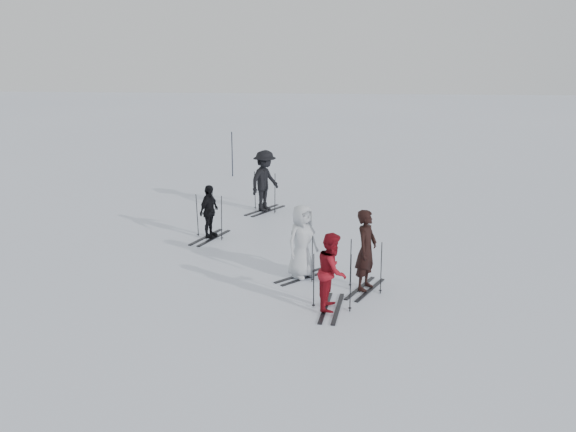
% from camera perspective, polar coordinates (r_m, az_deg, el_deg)
% --- Properties ---
extents(ground, '(120.00, 120.00, 0.00)m').
position_cam_1_polar(ground, '(15.99, -0.33, -4.38)').
color(ground, silver).
rests_on(ground, ground).
extents(skier_near_dark, '(0.66, 0.78, 1.81)m').
position_cam_1_polar(skier_near_dark, '(14.23, 6.96, -3.11)').
color(skier_near_dark, black).
rests_on(skier_near_dark, ground).
extents(skier_red, '(0.69, 0.84, 1.61)m').
position_cam_1_polar(skier_red, '(13.16, 3.95, -5.01)').
color(skier_red, maroon).
rests_on(skier_red, ground).
extents(skier_grey, '(0.98, 0.99, 1.73)m').
position_cam_1_polar(skier_grey, '(14.90, 1.26, -2.34)').
color(skier_grey, silver).
rests_on(skier_grey, ground).
extents(skier_uphill_left, '(0.63, 0.95, 1.50)m').
position_cam_1_polar(skier_uphill_left, '(18.14, -7.02, 0.32)').
color(skier_uphill_left, black).
rests_on(skier_uphill_left, ground).
extents(skier_uphill_far, '(1.28, 1.48, 1.99)m').
position_cam_1_polar(skier_uphill_far, '(20.99, -2.08, 3.09)').
color(skier_uphill_far, black).
rests_on(skier_uphill_far, ground).
extents(skis_near_dark, '(1.83, 1.44, 1.19)m').
position_cam_1_polar(skis_near_dark, '(14.33, 6.92, -4.30)').
color(skis_near_dark, black).
rests_on(skis_near_dark, ground).
extents(skis_red, '(1.78, 1.07, 1.24)m').
position_cam_1_polar(skis_red, '(13.22, 3.93, -5.77)').
color(skis_red, black).
rests_on(skis_red, ground).
extents(skis_grey, '(1.68, 1.64, 1.12)m').
position_cam_1_polar(skis_grey, '(14.99, 1.25, -3.45)').
color(skis_grey, black).
rests_on(skis_grey, ground).
extents(skis_uphill_left, '(1.98, 1.46, 1.30)m').
position_cam_1_polar(skis_uphill_left, '(18.17, -7.01, 0.01)').
color(skis_uphill_left, black).
rests_on(skis_uphill_left, ground).
extents(skis_uphill_far, '(2.08, 1.75, 1.34)m').
position_cam_1_polar(skis_uphill_far, '(21.06, -2.07, 2.22)').
color(skis_uphill_far, black).
rests_on(skis_uphill_far, ground).
extents(piste_marker, '(0.05, 0.05, 1.86)m').
position_cam_1_polar(piste_marker, '(26.86, -4.99, 5.50)').
color(piste_marker, black).
rests_on(piste_marker, ground).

